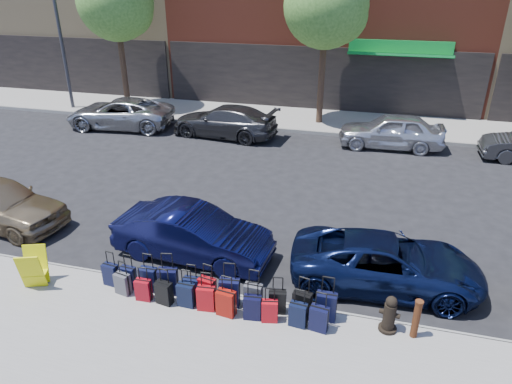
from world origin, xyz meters
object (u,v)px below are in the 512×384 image
(tree_left, at_px, (118,4))
(suitcase_front_5, at_px, (207,290))
(bollard, at_px, (416,318))
(car_near_1, at_px, (193,234))
(car_near_2, at_px, (386,262))
(car_far_0, at_px, (120,113))
(display_rack, at_px, (34,268))
(car_far_2, at_px, (391,131))
(tree_center, at_px, (329,8))
(streetlight, at_px, (61,20))
(fire_hydrant, at_px, (389,315))
(car_far_1, at_px, (224,121))

(tree_left, relative_size, suitcase_front_5, 7.83)
(tree_left, relative_size, bollard, 8.19)
(tree_left, distance_m, car_near_1, 15.99)
(car_near_2, bearing_deg, suitcase_front_5, 112.16)
(suitcase_front_5, relative_size, car_far_0, 0.18)
(suitcase_front_5, height_order, bollard, suitcase_front_5)
(display_rack, xyz_separation_m, car_far_2, (8.08, 12.36, 0.13))
(bollard, height_order, car_far_2, car_far_2)
(tree_center, height_order, streetlight, streetlight)
(fire_hydrant, relative_size, display_rack, 0.89)
(suitcase_front_5, xyz_separation_m, car_far_1, (-3.40, 11.49, 0.27))
(suitcase_front_5, height_order, car_far_1, car_far_1)
(car_far_0, height_order, car_far_2, car_far_2)
(suitcase_front_5, distance_m, display_rack, 4.14)
(display_rack, bearing_deg, car_far_0, 90.82)
(tree_center, bearing_deg, car_far_1, -145.51)
(tree_center, xyz_separation_m, fire_hydrant, (3.21, -14.26, -4.88))
(bollard, bearing_deg, car_near_1, 162.03)
(suitcase_front_5, distance_m, car_far_1, 11.98)
(tree_left, relative_size, car_near_1, 1.75)
(car_far_1, bearing_deg, display_rack, 2.82)
(car_near_1, bearing_deg, fire_hydrant, -104.49)
(fire_hydrant, bearing_deg, car_far_1, 136.35)
(bollard, bearing_deg, fire_hydrant, 173.50)
(suitcase_front_5, relative_size, fire_hydrant, 1.11)
(display_rack, relative_size, car_near_1, 0.23)
(car_near_1, xyz_separation_m, car_far_0, (-7.67, 9.68, 0.02))
(streetlight, bearing_deg, tree_left, 13.39)
(streetlight, bearing_deg, car_near_1, -45.39)
(car_far_0, height_order, car_far_1, car_far_0)
(tree_center, bearing_deg, suitcase_front_5, -92.88)
(tree_center, distance_m, suitcase_front_5, 15.17)
(tree_center, xyz_separation_m, car_far_1, (-4.12, -2.83, -4.70))
(streetlight, bearing_deg, car_far_2, -6.01)
(suitcase_front_5, xyz_separation_m, car_near_1, (-1.05, 1.78, 0.24))
(car_far_1, bearing_deg, suitcase_front_5, 22.68)
(tree_left, xyz_separation_m, car_near_2, (13.63, -12.48, -4.79))
(streetlight, distance_m, car_far_2, 17.24)
(suitcase_front_5, bearing_deg, car_near_2, 36.50)
(tree_left, height_order, car_near_2, tree_left)
(fire_hydrant, bearing_deg, bollard, 7.16)
(streetlight, xyz_separation_m, car_near_1, (11.67, -11.84, -3.98))
(tree_center, relative_size, suitcase_front_5, 7.83)
(fire_hydrant, bearing_deg, tree_left, 147.54)
(suitcase_front_5, bearing_deg, tree_center, 98.14)
(fire_hydrant, bearing_deg, car_near_1, 174.58)
(fire_hydrant, xyz_separation_m, car_far_2, (0.04, 11.80, 0.21))
(display_rack, xyz_separation_m, car_near_2, (7.95, 2.33, 0.01))
(tree_center, height_order, car_near_1, tree_center)
(tree_center, bearing_deg, bollard, -75.42)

